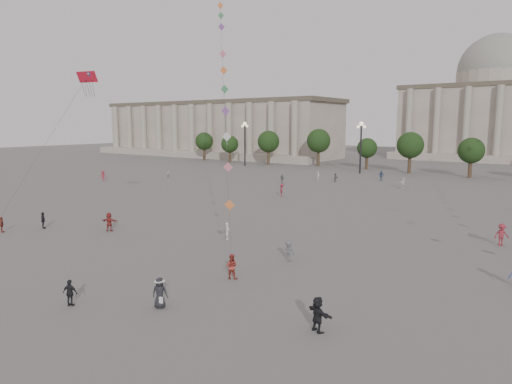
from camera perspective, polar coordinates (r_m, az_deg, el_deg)
The scene contains 26 objects.
ground at distance 31.36m, azimuth -13.39°, elevation -10.89°, with size 360.00×360.00×0.00m, color #575552.
hall_west at distance 149.35m, azimuth -5.08°, elevation 7.84°, with size 84.00×26.22×17.20m.
hall_central at distance 150.13m, azimuth 27.48°, elevation 9.14°, with size 48.30×34.30×35.50m.
tree_row at distance 99.86m, azimuth 22.75°, elevation 5.10°, with size 137.12×5.12×8.00m.
lamp_post_far_west at distance 111.91m, azimuth -1.41°, elevation 7.07°, with size 2.00×0.90×10.65m.
lamp_post_mid_west at distance 96.79m, azimuth 12.99°, elevation 6.62°, with size 2.00×0.90×10.65m.
person_crowd_0 at distance 85.59m, azimuth 15.37°, elevation 1.99°, with size 1.10×0.46×1.88m, color #344B76.
person_crowd_1 at distance 89.19m, azimuth -10.89°, elevation 2.37°, with size 0.87×0.68×1.80m, color #B1B1AD.
person_crowd_2 at distance 86.27m, azimuth -18.56°, elevation 1.91°, with size 1.23×0.71×1.90m, color maroon.
person_crowd_3 at distance 23.71m, azimuth 7.72°, elevation -14.91°, with size 1.68×0.54×1.82m, color black.
person_crowd_4 at distance 76.33m, azimuth 17.91°, elevation 1.09°, with size 1.67×0.53×1.81m, color silver.
person_crowd_6 at distance 34.75m, azimuth 4.09°, elevation -7.36°, with size 1.02×0.59×1.58m, color #57575B.
person_crowd_8 at distance 44.14m, azimuth 28.36°, elevation -4.72°, with size 1.24×0.71×1.92m, color maroon.
person_crowd_10 at distance 83.40m, azimuth 7.79°, elevation 1.96°, with size 0.59×0.39×1.61m, color silver.
person_crowd_12 at distance 82.14m, azimuth 9.91°, elevation 1.81°, with size 1.50×0.48×1.62m, color slate.
person_crowd_13 at distance 41.14m, azimuth -3.58°, elevation -4.88°, with size 0.55×0.36×1.52m, color silver.
person_crowd_16 at distance 79.36m, azimuth 3.28°, elevation 1.67°, with size 0.90×0.38×1.54m, color slate.
person_crowd_17 at distance 64.66m, azimuth 3.25°, elevation 0.22°, with size 1.20×0.69×1.85m, color maroon.
tourist_0 at distance 49.86m, azimuth -29.19°, elevation -3.59°, with size 0.88×0.37×1.51m, color maroon.
tourist_1 at distance 49.81m, azimuth -25.07°, elevation -3.23°, with size 0.96×0.40×1.65m, color black.
tourist_2 at distance 46.33m, azimuth -17.87°, elevation -3.57°, with size 1.68×0.53×1.81m, color maroon.
tourist_4 at distance 28.58m, azimuth -22.21°, elevation -11.60°, with size 0.91×0.38×1.56m, color black.
kite_flyer_0 at distance 30.94m, azimuth -3.08°, elevation -9.26°, with size 0.83×0.65×1.71m, color #A0352B.
hat_person at distance 26.84m, azimuth -11.94°, elevation -12.16°, with size 1.02×0.91×1.75m.
dragon_kite at distance 48.70m, azimuth -20.39°, elevation 12.42°, with size 3.37×4.09×15.64m.
kite_train_west at distance 64.35m, azimuth -4.53°, elevation 22.50°, with size 40.69×46.08×77.16m.
Camera 1 is at (22.58, -19.15, 10.34)m, focal length 32.00 mm.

